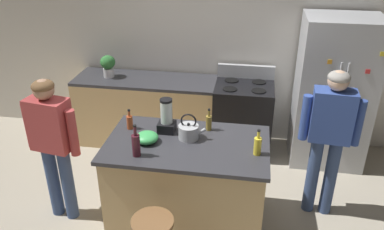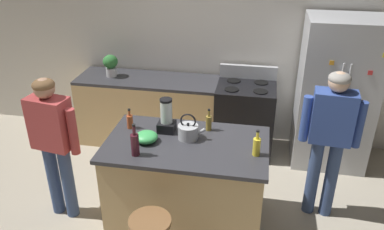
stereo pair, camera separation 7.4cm
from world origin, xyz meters
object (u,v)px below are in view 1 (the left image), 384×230
kitchen_island (187,183)px  mixing_bowl (147,138)px  bottle_vinegar (209,122)px  tea_kettle (189,131)px  refrigerator (333,93)px  bottle_cooking_sauce (130,122)px  stove_range (243,118)px  person_by_sink_right (329,131)px  potted_plant (108,65)px  person_by_island_left (52,138)px  blender_appliance (167,118)px  bottle_soda (258,145)px  bottle_wine (136,144)px

kitchen_island → mixing_bowl: 0.65m
bottle_vinegar → tea_kettle: size_ratio=0.86×
refrigerator → bottle_cooking_sauce: size_ratio=8.76×
kitchen_island → stove_range: size_ratio=1.38×
person_by_sink_right → bottle_vinegar: size_ratio=6.93×
bottle_vinegar → tea_kettle: (-0.17, -0.20, -0.01)m
stove_range → potted_plant: (-1.84, 0.03, 0.64)m
bottle_vinegar → mixing_bowl: (-0.56, -0.34, -0.04)m
person_by_island_left → blender_appliance: person_by_island_left is taller
refrigerator → tea_kettle: size_ratio=6.87×
person_by_island_left → bottle_soda: size_ratio=6.16×
bottle_wine → mixing_bowl: 0.26m
person_by_sink_right → bottle_soda: bearing=-145.7°
person_by_island_left → bottle_vinegar: person_by_island_left is taller
person_by_sink_right → blender_appliance: (-1.61, -0.19, 0.11)m
person_by_sink_right → bottle_wine: size_ratio=5.17×
refrigerator → bottle_soda: bearing=-119.9°
stove_range → refrigerator: bearing=-1.3°
blender_appliance → mixing_bowl: (-0.14, -0.24, -0.10)m
bottle_vinegar → tea_kettle: 0.27m
stove_range → blender_appliance: bearing=-118.8°
bottle_soda → tea_kettle: (-0.67, 0.19, -0.02)m
mixing_bowl → person_by_sink_right: bearing=13.9°
kitchen_island → bottle_wine: bearing=-144.7°
person_by_sink_right → bottle_cooking_sauce: person_by_sink_right is taller
person_by_island_left → bottle_vinegar: (1.50, 0.41, 0.09)m
kitchen_island → refrigerator: size_ratio=0.83×
stove_range → person_by_island_left: bearing=-137.8°
stove_range → potted_plant: size_ratio=3.79×
bottle_cooking_sauce → stove_range: bearing=50.1°
person_by_sink_right → bottle_vinegar: bearing=-175.4°
bottle_cooking_sauce → person_by_island_left: bearing=-156.0°
person_by_island_left → bottle_soda: bearing=0.8°
stove_range → mixing_bowl: (-0.87, -1.57, 0.52)m
bottle_soda → tea_kettle: tea_kettle is taller
bottle_soda → bottle_vinegar: bearing=142.0°
blender_appliance → bottle_vinegar: bearing=13.3°
potted_plant → tea_kettle: bearing=-47.3°
refrigerator → person_by_sink_right: size_ratio=1.16×
bottle_wine → bottle_soda: bearing=10.3°
bottle_vinegar → bottle_soda: bottle_soda is taller
kitchen_island → bottle_cooking_sauce: (-0.63, 0.19, 0.55)m
bottle_vinegar → bottle_cooking_sauce: bearing=-172.7°
stove_range → potted_plant: potted_plant is taller
kitchen_island → mixing_bowl: size_ratio=7.04×
person_by_sink_right → bottle_vinegar: 1.21m
person_by_island_left → person_by_sink_right: person_by_sink_right is taller
mixing_bowl → stove_range: bearing=60.9°
bottle_cooking_sauce → potted_plant: bearing=117.9°
stove_range → bottle_wine: bearing=-116.5°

